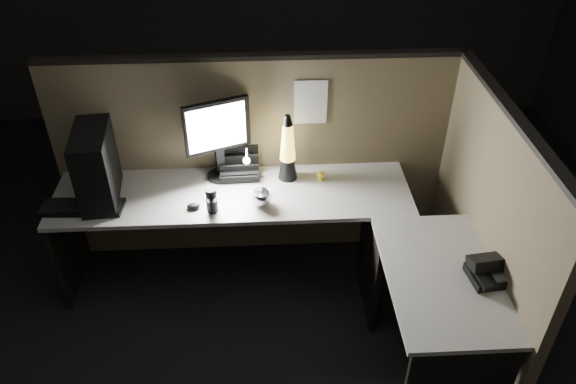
{
  "coord_description": "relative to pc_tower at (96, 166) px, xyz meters",
  "views": [
    {
      "loc": [
        0.05,
        -2.32,
        2.89
      ],
      "look_at": [
        0.2,
        0.35,
        0.91
      ],
      "focal_mm": 35.0,
      "sensor_mm": 36.0,
      "label": 1
    }
  ],
  "objects": [
    {
      "name": "desk_phone",
      "position": [
        2.21,
        -0.83,
        -0.19
      ],
      "size": [
        0.24,
        0.25,
        0.13
      ],
      "rotation": [
        0.0,
        0.0,
        0.12
      ],
      "color": "black",
      "rests_on": "desk"
    },
    {
      "name": "pinned_paper",
      "position": [
        1.34,
        0.3,
        0.24
      ],
      "size": [
        0.21,
        0.0,
        0.3
      ],
      "primitive_type": "cube",
      "color": "white",
      "rests_on": "partition_back"
    },
    {
      "name": "steel_mug",
      "position": [
        1.01,
        -0.13,
        -0.19
      ],
      "size": [
        0.15,
        0.15,
        0.1
      ],
      "primitive_type": "imported",
      "rotation": [
        0.0,
        0.0,
        0.33
      ],
      "color": "silver",
      "rests_on": "desk"
    },
    {
      "name": "lava_lamp",
      "position": [
        1.19,
        0.16,
        -0.04
      ],
      "size": [
        0.13,
        0.13,
        0.47
      ],
      "color": "black",
      "rests_on": "desk"
    },
    {
      "name": "desk",
      "position": [
        1.15,
        -0.35,
        -0.39
      ],
      "size": [
        2.6,
        1.6,
        0.73
      ],
      "color": "#ACAAA2",
      "rests_on": "ground"
    },
    {
      "name": "figurine",
      "position": [
        1.4,
        0.11,
        -0.19
      ],
      "size": [
        0.05,
        0.05,
        0.05
      ],
      "primitive_type": "sphere",
      "color": "yellow",
      "rests_on": "desk"
    },
    {
      "name": "room_shell",
      "position": [
        0.97,
        -0.6,
        0.65
      ],
      "size": [
        6.0,
        6.0,
        6.0
      ],
      "color": "silver",
      "rests_on": "ground"
    },
    {
      "name": "monitor",
      "position": [
        0.74,
        0.2,
        0.1
      ],
      "size": [
        0.41,
        0.2,
        0.55
      ],
      "rotation": [
        0.0,
        0.0,
        0.37
      ],
      "color": "black",
      "rests_on": "desk"
    },
    {
      "name": "partition_right",
      "position": [
        2.3,
        -0.5,
        -0.22
      ],
      "size": [
        0.06,
        1.66,
        1.5
      ],
      "primitive_type": "cube",
      "color": "brown",
      "rests_on": "ground"
    },
    {
      "name": "partition_back",
      "position": [
        0.97,
        0.33,
        -0.22
      ],
      "size": [
        2.66,
        0.06,
        1.5
      ],
      "primitive_type": "cube",
      "color": "brown",
      "rests_on": "ground"
    },
    {
      "name": "keyboard",
      "position": [
        -0.11,
        -0.12,
        -0.23
      ],
      "size": [
        0.52,
        0.2,
        0.03
      ],
      "primitive_type": "cube",
      "rotation": [
        0.0,
        0.0,
        -0.05
      ],
      "color": "black",
      "rests_on": "desk"
    },
    {
      "name": "clip_lamp",
      "position": [
        0.92,
        0.13,
        -0.1
      ],
      "size": [
        0.04,
        0.18,
        0.23
      ],
      "color": "white",
      "rests_on": "desk"
    },
    {
      "name": "mouse",
      "position": [
        0.58,
        -0.15,
        -0.22
      ],
      "size": [
        0.09,
        0.07,
        0.03
      ],
      "primitive_type": "ellipsoid",
      "rotation": [
        0.0,
        0.0,
        0.14
      ],
      "color": "black",
      "rests_on": "desk"
    },
    {
      "name": "floor",
      "position": [
        0.97,
        -0.6,
        -0.97
      ],
      "size": [
        6.0,
        6.0,
        0.0
      ],
      "primitive_type": "plane",
      "color": "black",
      "rests_on": "ground"
    },
    {
      "name": "pc_tower",
      "position": [
        0.0,
        0.0,
        0.0
      ],
      "size": [
        0.25,
        0.47,
        0.48
      ],
      "primitive_type": "cube",
      "rotation": [
        0.0,
        0.0,
        0.1
      ],
      "color": "black",
      "rests_on": "desk"
    },
    {
      "name": "organizer",
      "position": [
        0.87,
        0.22,
        -0.19
      ],
      "size": [
        0.27,
        0.24,
        0.2
      ],
      "rotation": [
        0.0,
        0.0,
        0.03
      ],
      "color": "black",
      "rests_on": "desk"
    },
    {
      "name": "travel_mug",
      "position": [
        0.7,
        -0.18,
        -0.16
      ],
      "size": [
        0.07,
        0.07,
        0.17
      ],
      "primitive_type": "cylinder",
      "color": "black",
      "rests_on": "desk"
    }
  ]
}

